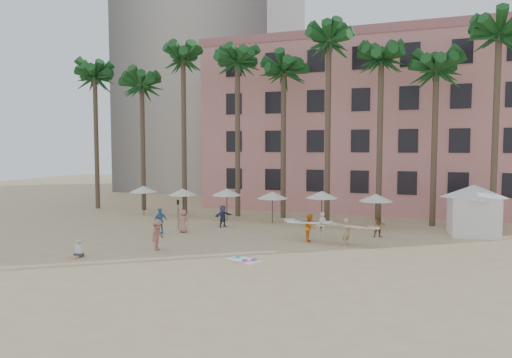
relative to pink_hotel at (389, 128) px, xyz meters
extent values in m
plane|color=#D1B789|center=(-7.00, -26.00, -8.00)|extent=(120.00, 120.00, 0.00)
cube|color=#DE8D87|center=(0.00, 0.00, 0.00)|extent=(35.00, 14.00, 16.00)
cube|color=#A89E8E|center=(-25.00, 12.00, 17.00)|extent=(22.00, 18.00, 50.00)
cylinder|color=brown|center=(-27.00, -11.00, -1.50)|extent=(0.44, 0.44, 13.00)
cylinder|color=brown|center=(-22.00, -10.50, -2.00)|extent=(0.44, 0.44, 12.00)
cylinder|color=brown|center=(-17.00, -11.50, -1.00)|extent=(0.44, 0.44, 14.00)
cylinder|color=brown|center=(-12.00, -11.00, -1.25)|extent=(0.44, 0.44, 13.50)
cylinder|color=brown|center=(-8.00, -10.50, -1.75)|extent=(0.44, 0.44, 12.50)
cylinder|color=brown|center=(-4.00, -11.50, -0.75)|extent=(0.44, 0.44, 14.50)
cylinder|color=brown|center=(0.00, -11.00, -1.50)|extent=(0.44, 0.44, 13.00)
cylinder|color=brown|center=(4.00, -10.50, -2.00)|extent=(0.44, 0.44, 12.00)
cylinder|color=brown|center=(8.00, -11.50, -1.00)|extent=(0.44, 0.44, 14.00)
cylinder|color=#332B23|center=(-20.00, -13.50, -6.75)|extent=(0.07, 0.07, 2.50)
cone|color=white|center=(-20.00, -13.50, -5.65)|extent=(2.50, 2.50, 0.55)
cylinder|color=#332B23|center=(-16.00, -13.60, -6.80)|extent=(0.07, 0.07, 2.40)
cone|color=white|center=(-16.00, -13.60, -5.75)|extent=(2.50, 2.50, 0.55)
cylinder|color=#332B23|center=(-12.00, -13.40, -6.75)|extent=(0.07, 0.07, 2.50)
cone|color=white|center=(-12.00, -13.40, -5.65)|extent=(2.50, 2.50, 0.55)
cylinder|color=#332B23|center=(-8.00, -13.50, -6.80)|extent=(0.07, 0.07, 2.40)
cone|color=white|center=(-8.00, -13.50, -5.75)|extent=(2.50, 2.50, 0.55)
cylinder|color=#332B23|center=(-4.00, -13.60, -6.70)|extent=(0.07, 0.07, 2.60)
cone|color=white|center=(-4.00, -13.60, -5.55)|extent=(2.50, 2.50, 0.55)
cylinder|color=#332B23|center=(0.00, -13.40, -6.75)|extent=(0.07, 0.07, 2.50)
cone|color=white|center=(0.00, -13.40, -5.65)|extent=(2.50, 2.50, 0.55)
cube|color=white|center=(6.54, -13.52, -6.70)|extent=(3.23, 3.23, 2.60)
cone|color=white|center=(6.54, -13.52, -4.95)|extent=(4.85, 4.85, 0.90)
cube|color=white|center=(-5.86, -25.36, -7.99)|extent=(2.05, 1.65, 0.02)
cube|color=#27ACA5|center=(-6.24, -24.98, -7.93)|extent=(0.38, 0.35, 0.10)
cube|color=#D73BB7|center=(-5.58, -25.71, -7.92)|extent=(0.35, 0.32, 0.12)
cube|color=purple|center=(-5.19, -25.34, -7.94)|extent=(0.36, 0.38, 0.08)
imported|color=tan|center=(-1.16, -19.72, -7.15)|extent=(0.61, 0.73, 1.70)
cube|color=beige|center=(-1.16, -19.72, -6.81)|extent=(3.20, 0.78, 0.38)
imported|color=orange|center=(-3.57, -19.38, -7.10)|extent=(0.86, 1.01, 1.79)
cube|color=white|center=(-3.57, -19.38, -6.74)|extent=(3.02, 1.42, 0.30)
imported|color=white|center=(-3.06, -17.97, -7.13)|extent=(0.74, 0.62, 1.73)
imported|color=#4D84B4|center=(-13.98, -20.51, -7.08)|extent=(0.86, 1.17, 1.84)
imported|color=#B47060|center=(-11.43, -24.95, -7.08)|extent=(0.75, 1.23, 1.84)
imported|color=brown|center=(0.52, -16.48, -7.19)|extent=(0.94, 0.82, 1.62)
imported|color=#35425E|center=(-11.00, -16.47, -7.17)|extent=(1.24, 1.56, 1.66)
imported|color=tan|center=(-12.73, -19.45, -7.18)|extent=(0.84, 0.58, 1.63)
cylinder|color=black|center=(-13.59, -18.70, -6.95)|extent=(0.04, 0.04, 2.10)
cube|color=black|center=(-13.59, -18.70, -5.95)|extent=(0.18, 0.03, 0.35)
cube|color=#3F3F4C|center=(-14.65, -27.85, -7.89)|extent=(0.41, 0.39, 0.22)
cube|color=tan|center=(-14.65, -28.17, -7.94)|extent=(0.37, 0.41, 0.11)
cube|color=white|center=(-14.65, -27.81, -7.54)|extent=(0.40, 0.24, 0.51)
sphere|color=tan|center=(-14.65, -27.81, -7.17)|extent=(0.22, 0.22, 0.22)
camera|label=1|loc=(3.05, -47.90, -1.87)|focal=32.00mm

